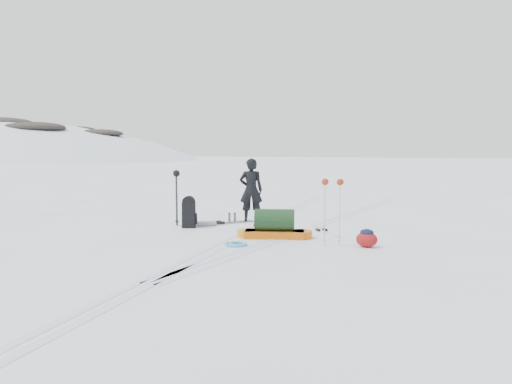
% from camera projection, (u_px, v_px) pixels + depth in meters
% --- Properties ---
extents(ground, '(200.00, 200.00, 0.00)m').
position_uv_depth(ground, '(249.00, 231.00, 11.98)').
color(ground, white).
rests_on(ground, ground).
extents(ski_tracks, '(3.38, 17.97, 0.01)m').
position_uv_depth(ski_tracks, '(285.00, 227.00, 12.57)').
color(ski_tracks, silver).
rests_on(ski_tracks, ground).
extents(skier, '(0.73, 0.61, 1.72)m').
position_uv_depth(skier, '(251.00, 190.00, 13.48)').
color(skier, black).
rests_on(skier, ground).
extents(pulk_sled, '(1.74, 0.93, 0.64)m').
position_uv_depth(pulk_sled, '(275.00, 227.00, 11.08)').
color(pulk_sled, '#CD5B0C').
rests_on(pulk_sled, ground).
extents(expedition_rucksack, '(0.72, 0.74, 0.80)m').
position_uv_depth(expedition_rucksack, '(191.00, 213.00, 12.49)').
color(expedition_rucksack, black).
rests_on(expedition_rucksack, ground).
extents(ski_poles_black, '(0.18, 0.18, 1.43)m').
position_uv_depth(ski_poles_black, '(176.00, 180.00, 12.77)').
color(ski_poles_black, black).
rests_on(ski_poles_black, ground).
extents(ski_poles_silver, '(0.44, 0.18, 1.38)m').
position_uv_depth(ski_poles_silver, '(333.00, 190.00, 10.07)').
color(ski_poles_silver, '#BABDC1').
rests_on(ski_poles_silver, ground).
extents(touring_skis_grey, '(1.49, 1.78, 0.07)m').
position_uv_depth(touring_skis_grey, '(219.00, 223.00, 13.11)').
color(touring_skis_grey, gray).
rests_on(touring_skis_grey, ground).
extents(touring_skis_white, '(1.23, 1.63, 0.07)m').
position_uv_depth(touring_skis_white, '(321.00, 231.00, 11.94)').
color(touring_skis_white, white).
rests_on(touring_skis_white, ground).
extents(rope_coil, '(0.48, 0.48, 0.06)m').
position_uv_depth(rope_coil, '(236.00, 244.00, 10.23)').
color(rope_coil, '#5D9CE2').
rests_on(rope_coil, ground).
extents(small_daypack, '(0.45, 0.35, 0.37)m').
position_uv_depth(small_daypack, '(367.00, 238.00, 10.02)').
color(small_daypack, maroon).
rests_on(small_daypack, ground).
extents(thermos_pair, '(0.17, 0.26, 0.26)m').
position_uv_depth(thermos_pair, '(232.00, 217.00, 13.51)').
color(thermos_pair, slate).
rests_on(thermos_pair, ground).
extents(stuff_sack, '(0.46, 0.41, 0.24)m').
position_uv_depth(stuff_sack, '(261.00, 225.00, 12.13)').
color(stuff_sack, black).
rests_on(stuff_sack, ground).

